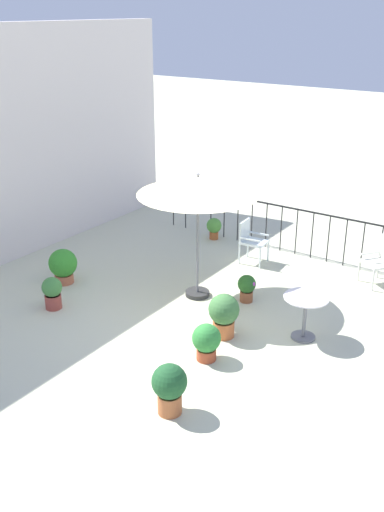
{
  "coord_description": "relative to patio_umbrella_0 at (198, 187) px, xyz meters",
  "views": [
    {
      "loc": [
        -7.38,
        -5.1,
        4.86
      ],
      "look_at": [
        0.0,
        -0.02,
        1.06
      ],
      "focal_mm": 41.25,
      "sensor_mm": 36.0,
      "label": 1
    }
  ],
  "objects": [
    {
      "name": "ground_plane",
      "position": [
        -0.6,
        -0.27,
        -2.06
      ],
      "size": [
        60.0,
        60.0,
        0.0
      ],
      "primitive_type": "plane",
      "color": "beige"
    },
    {
      "name": "villa_facade",
      "position": [
        -0.6,
        4.2,
        0.25
      ],
      "size": [
        9.24,
        0.3,
        4.61
      ],
      "primitive_type": "cube",
      "color": "silver",
      "rests_on": "ground"
    },
    {
      "name": "terrace_railing",
      "position": [
        2.8,
        -0.27,
        -1.38
      ],
      "size": [
        0.03,
        6.06,
        1.01
      ],
      "color": "black",
      "rests_on": "ground"
    },
    {
      "name": "patio_umbrella_0",
      "position": [
        0.0,
        0.0,
        0.0
      ],
      "size": [
        2.1,
        2.1,
        2.3
      ],
      "color": "#2D2D2D",
      "rests_on": "ground"
    },
    {
      "name": "cafe_table_0",
      "position": [
        -0.28,
        -2.22,
        -1.55
      ],
      "size": [
        0.7,
        0.7,
        0.73
      ],
      "color": "white",
      "rests_on": "ground"
    },
    {
      "name": "patio_chair_0",
      "position": [
        1.89,
        -0.03,
        -1.55
      ],
      "size": [
        0.48,
        0.53,
        0.88
      ],
      "color": "white",
      "rests_on": "ground"
    },
    {
      "name": "patio_chair_1",
      "position": [
        2.38,
        -2.56,
        -1.54
      ],
      "size": [
        0.67,
        0.68,
        0.92
      ],
      "color": "white",
      "rests_on": "ground"
    },
    {
      "name": "potted_plant_0",
      "position": [
        2.57,
        1.28,
        -1.77
      ],
      "size": [
        0.34,
        0.34,
        0.49
      ],
      "color": "#A5552A",
      "rests_on": "ground"
    },
    {
      "name": "potted_plant_1",
      "position": [
        -1.68,
        -1.29,
        -1.74
      ],
      "size": [
        0.43,
        0.43,
        0.58
      ],
      "color": "#A9472A",
      "rests_on": "ground"
    },
    {
      "name": "potted_plant_2",
      "position": [
        -0.99,
        2.4,
        -1.69
      ],
      "size": [
        0.54,
        0.54,
        0.68
      ],
      "color": "#B05E41",
      "rests_on": "ground"
    },
    {
      "name": "potted_plant_3",
      "position": [
        -2.99,
        -1.59,
        -1.66
      ],
      "size": [
        0.46,
        0.46,
        0.71
      ],
      "color": "#AF6036",
      "rests_on": "ground"
    },
    {
      "name": "potted_plant_4",
      "position": [
        -0.95,
        -1.14,
        -1.65
      ],
      "size": [
        0.49,
        0.49,
        0.73
      ],
      "color": "#C86738",
      "rests_on": "ground"
    },
    {
      "name": "potted_plant_5",
      "position": [
        0.31,
        -0.85,
        -1.77
      ],
      "size": [
        0.33,
        0.34,
        0.5
      ],
      "color": "brown",
      "rests_on": "ground"
    },
    {
      "name": "potted_plant_6",
      "position": [
        -1.83,
        1.8,
        -1.74
      ],
      "size": [
        0.35,
        0.35,
        0.58
      ],
      "color": "#9B4338",
      "rests_on": "ground"
    }
  ]
}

